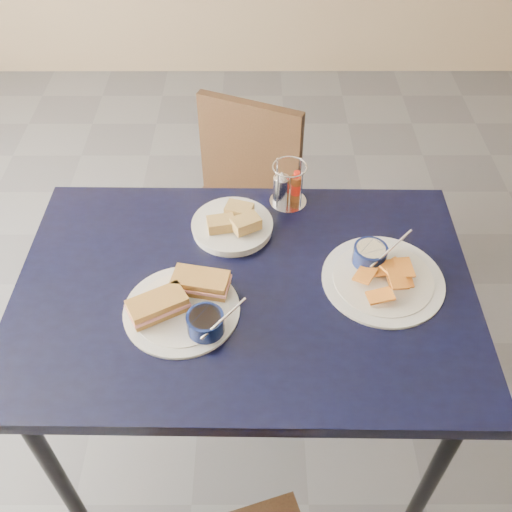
{
  "coord_description": "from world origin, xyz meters",
  "views": [
    {
      "loc": [
        -0.17,
        -1.0,
        1.86
      ],
      "look_at": [
        -0.17,
        0.0,
        0.82
      ],
      "focal_mm": 40.0,
      "sensor_mm": 36.0,
      "label": 1
    }
  ],
  "objects_px": {
    "chair_far": "(233,197)",
    "bread_basket": "(233,225)",
    "dining_table": "(245,302)",
    "sandwich_plate": "(185,305)",
    "condiment_caddy": "(287,187)",
    "plantain_plate": "(380,272)"
  },
  "relations": [
    {
      "from": "dining_table",
      "to": "plantain_plate",
      "type": "bearing_deg",
      "value": 5.35
    },
    {
      "from": "bread_basket",
      "to": "condiment_caddy",
      "type": "xyz_separation_m",
      "value": [
        0.16,
        0.12,
        0.04
      ]
    },
    {
      "from": "bread_basket",
      "to": "sandwich_plate",
      "type": "bearing_deg",
      "value": -110.61
    },
    {
      "from": "dining_table",
      "to": "sandwich_plate",
      "type": "bearing_deg",
      "value": -150.48
    },
    {
      "from": "condiment_caddy",
      "to": "bread_basket",
      "type": "bearing_deg",
      "value": -142.02
    },
    {
      "from": "plantain_plate",
      "to": "condiment_caddy",
      "type": "distance_m",
      "value": 0.38
    },
    {
      "from": "plantain_plate",
      "to": "bread_basket",
      "type": "height_order",
      "value": "plantain_plate"
    },
    {
      "from": "sandwich_plate",
      "to": "plantain_plate",
      "type": "height_order",
      "value": "same"
    },
    {
      "from": "chair_far",
      "to": "bread_basket",
      "type": "distance_m",
      "value": 0.56
    },
    {
      "from": "dining_table",
      "to": "sandwich_plate",
      "type": "height_order",
      "value": "sandwich_plate"
    },
    {
      "from": "sandwich_plate",
      "to": "condiment_caddy",
      "type": "distance_m",
      "value": 0.49
    },
    {
      "from": "dining_table",
      "to": "condiment_caddy",
      "type": "height_order",
      "value": "condiment_caddy"
    },
    {
      "from": "dining_table",
      "to": "sandwich_plate",
      "type": "relative_size",
      "value": 3.88
    },
    {
      "from": "bread_basket",
      "to": "condiment_caddy",
      "type": "bearing_deg",
      "value": 37.98
    },
    {
      "from": "bread_basket",
      "to": "condiment_caddy",
      "type": "relative_size",
      "value": 1.66
    },
    {
      "from": "dining_table",
      "to": "chair_far",
      "type": "xyz_separation_m",
      "value": [
        -0.06,
        0.68,
        -0.21
      ]
    },
    {
      "from": "dining_table",
      "to": "chair_far",
      "type": "distance_m",
      "value": 0.71
    },
    {
      "from": "chair_far",
      "to": "sandwich_plate",
      "type": "relative_size",
      "value": 2.68
    },
    {
      "from": "chair_far",
      "to": "bread_basket",
      "type": "relative_size",
      "value": 3.66
    },
    {
      "from": "chair_far",
      "to": "condiment_caddy",
      "type": "height_order",
      "value": "condiment_caddy"
    },
    {
      "from": "dining_table",
      "to": "bread_basket",
      "type": "height_order",
      "value": "bread_basket"
    },
    {
      "from": "plantain_plate",
      "to": "sandwich_plate",
      "type": "bearing_deg",
      "value": -166.99
    }
  ]
}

